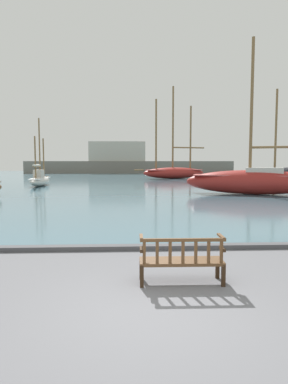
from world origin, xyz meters
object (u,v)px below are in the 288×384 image
at_px(sailboat_centre_channel, 40,179).
at_px(sailboat_outer_starboard, 254,181).
at_px(sailboat_far_port, 174,171).
at_px(park_bench, 181,259).

distance_m(sailboat_centre_channel, sailboat_outer_starboard, 19.40).
xyz_separation_m(sailboat_centre_channel, sailboat_outer_starboard, (17.05, -9.24, 0.33)).
xyz_separation_m(sailboat_outer_starboard, sailboat_far_port, (-2.46, 23.06, 0.08)).
relative_size(sailboat_outer_starboard, sailboat_far_port, 0.86).
bearing_deg(sailboat_far_port, sailboat_outer_starboard, -83.92).
bearing_deg(park_bench, sailboat_centre_channel, 109.56).
bearing_deg(sailboat_far_port, park_bench, -97.49).
xyz_separation_m(park_bench, sailboat_outer_starboard, (7.73, 17.02, 0.57)).
relative_size(sailboat_centre_channel, sailboat_outer_starboard, 0.59).
relative_size(sailboat_centre_channel, sailboat_far_port, 0.51).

